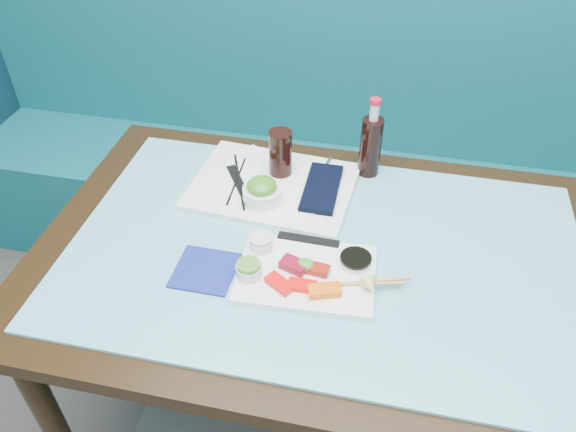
% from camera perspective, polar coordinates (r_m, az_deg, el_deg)
% --- Properties ---
extents(booth_bench, '(3.00, 0.56, 1.17)m').
position_cam_1_polar(booth_bench, '(2.24, 6.77, 4.08)').
color(booth_bench, '#0F5962').
rests_on(booth_bench, ground).
extents(dining_table, '(1.40, 0.90, 0.75)m').
position_cam_1_polar(dining_table, '(1.42, 3.49, -6.13)').
color(dining_table, black).
rests_on(dining_table, ground).
extents(glass_top, '(1.22, 0.76, 0.01)m').
position_cam_1_polar(glass_top, '(1.36, 3.64, -3.60)').
color(glass_top, '#66BACC').
rests_on(glass_top, dining_table).
extents(sashimi_plate, '(0.32, 0.24, 0.02)m').
position_cam_1_polar(sashimi_plate, '(1.28, 1.88, -5.94)').
color(sashimi_plate, white).
rests_on(sashimi_plate, glass_top).
extents(salmon_left, '(0.07, 0.06, 0.02)m').
position_cam_1_polar(salmon_left, '(1.24, -0.87, -6.88)').
color(salmon_left, '#FF0F0A').
rests_on(salmon_left, sashimi_plate).
extents(salmon_mid, '(0.06, 0.03, 0.02)m').
position_cam_1_polar(salmon_mid, '(1.24, 1.46, -7.08)').
color(salmon_mid, '#FC0E0A').
rests_on(salmon_mid, sashimi_plate).
extents(salmon_right, '(0.08, 0.06, 0.02)m').
position_cam_1_polar(salmon_right, '(1.23, 3.72, -7.57)').
color(salmon_right, '#FF640A').
rests_on(salmon_right, sashimi_plate).
extents(tuna_left, '(0.07, 0.06, 0.02)m').
position_cam_1_polar(tuna_left, '(1.28, 0.61, -5.03)').
color(tuna_left, maroon).
rests_on(tuna_left, sashimi_plate).
extents(tuna_right, '(0.05, 0.04, 0.02)m').
position_cam_1_polar(tuna_right, '(1.27, 3.05, -5.44)').
color(tuna_right, maroon).
rests_on(tuna_right, sashimi_plate).
extents(seaweed_garnish, '(0.05, 0.05, 0.02)m').
position_cam_1_polar(seaweed_garnish, '(1.28, 1.76, -4.98)').
color(seaweed_garnish, '#379422').
rests_on(seaweed_garnish, sashimi_plate).
extents(ramekin_wasabi, '(0.07, 0.07, 0.02)m').
position_cam_1_polar(ramekin_wasabi, '(1.27, -3.99, -5.55)').
color(ramekin_wasabi, silver).
rests_on(ramekin_wasabi, sashimi_plate).
extents(wasabi_fill, '(0.06, 0.06, 0.01)m').
position_cam_1_polar(wasabi_fill, '(1.25, -4.03, -4.98)').
color(wasabi_fill, '#578D2D').
rests_on(wasabi_fill, ramekin_wasabi).
extents(ramekin_ginger, '(0.06, 0.06, 0.02)m').
position_cam_1_polar(ramekin_ginger, '(1.33, -2.76, -2.88)').
color(ramekin_ginger, silver).
rests_on(ramekin_ginger, sashimi_plate).
extents(ginger_fill, '(0.06, 0.06, 0.01)m').
position_cam_1_polar(ginger_fill, '(1.32, -2.78, -2.34)').
color(ginger_fill, beige).
rests_on(ginger_fill, ramekin_ginger).
extents(soy_dish, '(0.09, 0.09, 0.01)m').
position_cam_1_polar(soy_dish, '(1.30, 6.87, -4.59)').
color(soy_dish, silver).
rests_on(soy_dish, sashimi_plate).
extents(soy_fill, '(0.09, 0.09, 0.01)m').
position_cam_1_polar(soy_fill, '(1.29, 6.91, -4.26)').
color(soy_fill, black).
rests_on(soy_fill, soy_dish).
extents(lemon_wedge, '(0.05, 0.05, 0.04)m').
position_cam_1_polar(lemon_wedge, '(1.23, 8.32, -7.00)').
color(lemon_wedge, '#E6D36D').
rests_on(lemon_wedge, sashimi_plate).
extents(chopstick_sleeve, '(0.15, 0.03, 0.00)m').
position_cam_1_polar(chopstick_sleeve, '(1.35, 2.10, -2.39)').
color(chopstick_sleeve, black).
rests_on(chopstick_sleeve, sashimi_plate).
extents(wooden_chopstick_a, '(0.25, 0.09, 0.01)m').
position_cam_1_polar(wooden_chopstick_a, '(1.26, 6.73, -6.77)').
color(wooden_chopstick_a, tan).
rests_on(wooden_chopstick_a, sashimi_plate).
extents(wooden_chopstick_b, '(0.20, 0.06, 0.01)m').
position_cam_1_polar(wooden_chopstick_b, '(1.26, 7.18, -6.86)').
color(wooden_chopstick_b, tan).
rests_on(wooden_chopstick_b, sashimi_plate).
extents(serving_tray, '(0.45, 0.35, 0.02)m').
position_cam_1_polar(serving_tray, '(1.53, -1.57, 3.04)').
color(serving_tray, white).
rests_on(serving_tray, glass_top).
extents(paper_placemat, '(0.40, 0.35, 0.00)m').
position_cam_1_polar(paper_placemat, '(1.52, -1.58, 3.31)').
color(paper_placemat, white).
rests_on(paper_placemat, serving_tray).
extents(seaweed_bowl, '(0.13, 0.13, 0.04)m').
position_cam_1_polar(seaweed_bowl, '(1.46, -2.66, 2.21)').
color(seaweed_bowl, white).
rests_on(seaweed_bowl, serving_tray).
extents(seaweed_salad, '(0.10, 0.10, 0.04)m').
position_cam_1_polar(seaweed_salad, '(1.44, -2.69, 3.08)').
color(seaweed_salad, '#3C861F').
rests_on(seaweed_salad, seaweed_bowl).
extents(cola_glass, '(0.08, 0.08, 0.13)m').
position_cam_1_polar(cola_glass, '(1.53, -0.77, 6.41)').
color(cola_glass, black).
rests_on(cola_glass, serving_tray).
extents(navy_pouch, '(0.09, 0.21, 0.02)m').
position_cam_1_polar(navy_pouch, '(1.50, 3.45, 2.86)').
color(navy_pouch, black).
rests_on(navy_pouch, serving_tray).
extents(fork, '(0.02, 0.08, 0.01)m').
position_cam_1_polar(fork, '(1.58, 3.87, 5.07)').
color(fork, white).
rests_on(fork, serving_tray).
extents(black_chopstick_a, '(0.02, 0.21, 0.01)m').
position_cam_1_polar(black_chopstick_a, '(1.54, -5.26, 3.60)').
color(black_chopstick_a, black).
rests_on(black_chopstick_a, serving_tray).
extents(black_chopstick_b, '(0.10, 0.24, 0.01)m').
position_cam_1_polar(black_chopstick_b, '(1.54, -4.98, 3.58)').
color(black_chopstick_b, black).
rests_on(black_chopstick_b, serving_tray).
extents(tray_sleeve, '(0.10, 0.14, 0.00)m').
position_cam_1_polar(tray_sleeve, '(1.54, -5.12, 3.56)').
color(tray_sleeve, black).
rests_on(tray_sleeve, serving_tray).
extents(cola_bottle_body, '(0.07, 0.07, 0.17)m').
position_cam_1_polar(cola_bottle_body, '(1.56, 8.37, 6.96)').
color(cola_bottle_body, black).
rests_on(cola_bottle_body, glass_top).
extents(cola_bottle_neck, '(0.03, 0.03, 0.05)m').
position_cam_1_polar(cola_bottle_neck, '(1.51, 8.77, 10.42)').
color(cola_bottle_neck, silver).
rests_on(cola_bottle_neck, cola_bottle_body).
extents(cola_bottle_cap, '(0.03, 0.03, 0.01)m').
position_cam_1_polar(cola_bottle_cap, '(1.49, 8.89, 11.43)').
color(cola_bottle_cap, red).
rests_on(cola_bottle_cap, cola_bottle_neck).
extents(blue_napkin, '(0.14, 0.14, 0.01)m').
position_cam_1_polar(blue_napkin, '(1.31, -8.43, -5.46)').
color(blue_napkin, navy).
rests_on(blue_napkin, glass_top).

